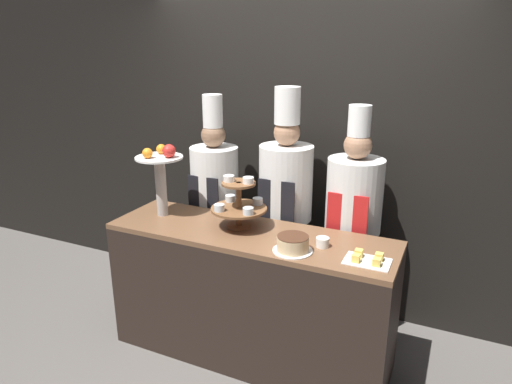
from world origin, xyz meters
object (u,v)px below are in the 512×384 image
object	(u,v)px
tiered_stand	(239,203)
cake_round	(293,244)
cup_white	(323,242)
fruit_pedestal	(161,169)
cake_square_tray	(367,259)
chef_center_right	(353,219)
chef_left	(215,198)
chef_center_left	(285,202)

from	to	relation	value
tiered_stand	cake_round	size ratio (longest dim) A/B	1.56
cup_white	fruit_pedestal	bearing A→B (deg)	177.91
fruit_pedestal	cake_round	bearing A→B (deg)	-9.71
tiered_stand	cake_square_tray	size ratio (longest dim) A/B	1.46
chef_center_right	cake_square_tray	bearing A→B (deg)	-69.59
fruit_pedestal	cake_round	size ratio (longest dim) A/B	2.18
chef_center_right	chef_left	bearing A→B (deg)	180.00
chef_left	chef_center_right	size ratio (longest dim) A/B	1.01
cake_round	chef_left	size ratio (longest dim) A/B	0.14
tiered_stand	chef_center_right	distance (m)	0.83
cake_round	chef_center_right	size ratio (longest dim) A/B	0.14
tiered_stand	chef_left	xyz separation A→B (m)	(-0.46, 0.47, -0.17)
cake_square_tray	chef_left	size ratio (longest dim) A/B	0.15
chef_left	chef_center_right	xyz separation A→B (m)	(1.12, -0.00, 0.00)
cake_round	chef_left	distance (m)	1.14
cup_white	chef_left	size ratio (longest dim) A/B	0.05
cake_square_tray	chef_center_right	world-z (taller)	chef_center_right
cake_round	cake_square_tray	distance (m)	0.44
fruit_pedestal	chef_center_left	xyz separation A→B (m)	(0.75, 0.49, -0.29)
tiered_stand	cup_white	distance (m)	0.62
cup_white	cake_square_tray	world-z (taller)	cup_white
fruit_pedestal	chef_center_right	size ratio (longest dim) A/B	0.30
fruit_pedestal	cake_square_tray	xyz separation A→B (m)	(1.50, -0.14, -0.33)
cake_square_tray	chef_left	xyz separation A→B (m)	(-1.35, 0.63, -0.02)
chef_left	chef_center_right	distance (m)	1.12
cake_round	fruit_pedestal	bearing A→B (deg)	170.29
tiered_stand	chef_center_left	distance (m)	0.51
cake_round	chef_center_left	distance (m)	0.74
cup_white	chef_center_left	bearing A→B (deg)	130.21
cake_square_tray	chef_center_left	bearing A→B (deg)	139.89
chef_left	tiered_stand	bearing A→B (deg)	-45.96
cake_round	cake_square_tray	world-z (taller)	cake_round
tiered_stand	cup_white	size ratio (longest dim) A/B	4.68
fruit_pedestal	cup_white	world-z (taller)	fruit_pedestal
tiered_stand	cake_round	xyz separation A→B (m)	(0.46, -0.20, -0.13)
cake_round	cake_square_tray	xyz separation A→B (m)	(0.43, 0.05, -0.03)
chef_center_right	fruit_pedestal	bearing A→B (deg)	-158.70
fruit_pedestal	chef_left	size ratio (longest dim) A/B	0.30
cup_white	cake_round	bearing A→B (deg)	-135.92
fruit_pedestal	chef_center_right	distance (m)	1.40
tiered_stand	chef_center_left	world-z (taller)	chef_center_left
chef_center_left	cake_square_tray	bearing A→B (deg)	-40.11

